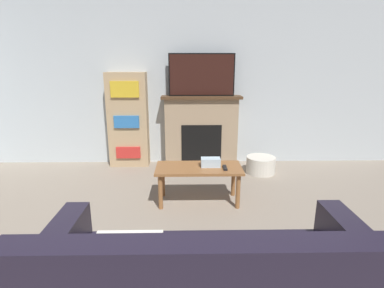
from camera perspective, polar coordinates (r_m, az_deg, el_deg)
The scene contains 8 objects.
wall_back at distance 4.76m, azimuth -2.83°, elevation 12.37°, with size 6.98×0.06×2.70m.
fireplace at distance 4.73m, azimuth 1.76°, elevation 2.60°, with size 1.23×0.28×1.10m.
tv at distance 4.60m, azimuth 1.86°, elevation 13.03°, with size 0.99×0.03×0.63m.
coffee_table at distance 3.46m, azimuth 1.30°, elevation -5.39°, with size 0.98×0.46×0.43m.
tissue_box at distance 3.44m, azimuth 3.57°, elevation -3.49°, with size 0.22×0.12×0.10m.
remote_control at distance 3.40m, azimuth 6.29°, elevation -4.52°, with size 0.04×0.15×0.02m.
bookshelf at distance 4.76m, azimuth -12.05°, elevation 4.50°, with size 0.60×0.29×1.45m.
storage_basket at distance 4.57m, azimuth 12.95°, elevation -3.88°, with size 0.42×0.42×0.24m.
Camera 1 is at (0.14, -0.72, 1.59)m, focal length 28.00 mm.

